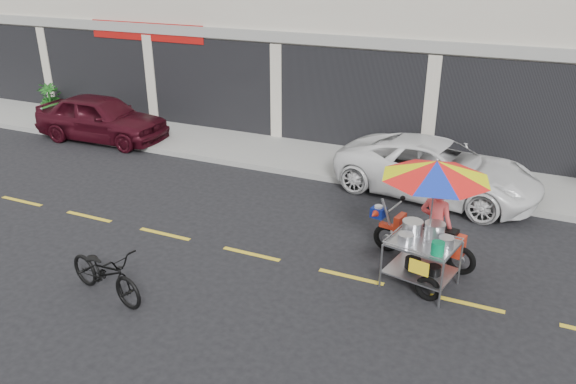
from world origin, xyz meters
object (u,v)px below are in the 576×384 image
at_px(near_bicycle, 105,272).
at_px(food_vendor_rig, 433,202).
at_px(maroon_sedan, 102,118).
at_px(white_pickup, 437,169).

distance_m(near_bicycle, food_vendor_rig, 5.59).
bearing_deg(food_vendor_rig, maroon_sedan, 171.48).
bearing_deg(white_pickup, maroon_sedan, 98.02).
distance_m(maroon_sedan, near_bicycle, 8.82).
height_order(near_bicycle, food_vendor_rig, food_vendor_rig).
relative_size(maroon_sedan, white_pickup, 0.87).
xyz_separation_m(maroon_sedan, food_vendor_rig, (10.56, -3.83, 0.77)).
distance_m(maroon_sedan, white_pickup, 10.03).
bearing_deg(near_bicycle, maroon_sedan, 53.90).
xyz_separation_m(near_bicycle, food_vendor_rig, (4.73, 2.79, 1.01)).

